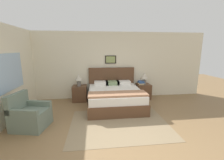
% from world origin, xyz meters
% --- Properties ---
extents(ground_plane, '(16.00, 16.00, 0.00)m').
position_xyz_m(ground_plane, '(0.00, 0.00, 0.00)').
color(ground_plane, olive).
extents(wall_back, '(7.95, 0.09, 2.60)m').
position_xyz_m(wall_back, '(0.00, 3.24, 1.30)').
color(wall_back, beige).
rests_on(wall_back, ground_plane).
extents(wall_left, '(0.08, 5.61, 2.60)m').
position_xyz_m(wall_left, '(-2.81, 1.60, 1.30)').
color(wall_left, beige).
rests_on(wall_left, ground_plane).
extents(area_rug_main, '(2.56, 1.92, 0.01)m').
position_xyz_m(area_rug_main, '(0.11, 0.93, 0.00)').
color(area_rug_main, '#897556').
rests_on(area_rug_main, ground_plane).
extents(bed, '(1.80, 1.95, 1.23)m').
position_xyz_m(bed, '(0.16, 2.21, 0.33)').
color(bed, brown).
rests_on(bed, ground_plane).
extents(armchair, '(0.90, 0.86, 0.89)m').
position_xyz_m(armchair, '(-2.16, 1.03, 0.30)').
color(armchair, slate).
rests_on(armchair, ground_plane).
extents(nightstand_near_window, '(0.52, 0.54, 0.58)m').
position_xyz_m(nightstand_near_window, '(-1.09, 2.91, 0.29)').
color(nightstand_near_window, brown).
rests_on(nightstand_near_window, ground_plane).
extents(nightstand_by_door, '(0.52, 0.54, 0.58)m').
position_xyz_m(nightstand_by_door, '(1.41, 2.91, 0.29)').
color(nightstand_by_door, brown).
rests_on(nightstand_by_door, ground_plane).
extents(table_lamp_near_window, '(0.27, 0.27, 0.46)m').
position_xyz_m(table_lamp_near_window, '(-1.10, 2.88, 0.88)').
color(table_lamp_near_window, slate).
rests_on(table_lamp_near_window, nightstand_near_window).
extents(table_lamp_by_door, '(0.27, 0.27, 0.46)m').
position_xyz_m(table_lamp_by_door, '(1.43, 2.88, 0.88)').
color(table_lamp_by_door, slate).
rests_on(table_lamp_by_door, nightstand_by_door).
extents(book_thick_bottom, '(0.22, 0.23, 0.04)m').
position_xyz_m(book_thick_bottom, '(1.30, 2.85, 0.60)').
color(book_thick_bottom, beige).
rests_on(book_thick_bottom, nightstand_by_door).
extents(book_hardcover_middle, '(0.22, 0.25, 0.03)m').
position_xyz_m(book_hardcover_middle, '(1.30, 2.85, 0.63)').
color(book_hardcover_middle, beige).
rests_on(book_hardcover_middle, book_thick_bottom).
extents(book_novel_upper, '(0.25, 0.28, 0.04)m').
position_xyz_m(book_novel_upper, '(1.30, 2.85, 0.67)').
color(book_novel_upper, '#335693').
rests_on(book_novel_upper, book_hardcover_middle).
extents(book_slim_near_top, '(0.22, 0.28, 0.04)m').
position_xyz_m(book_slim_near_top, '(1.30, 2.85, 0.70)').
color(book_slim_near_top, '#335693').
rests_on(book_slim_near_top, book_novel_upper).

